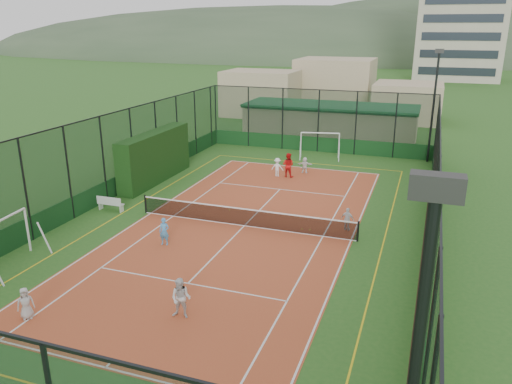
{
  "coord_description": "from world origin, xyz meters",
  "views": [
    {
      "loc": [
        8.44,
        -22.25,
        9.81
      ],
      "look_at": [
        -0.07,
        2.04,
        1.2
      ],
      "focal_mm": 35.0,
      "sensor_mm": 36.0,
      "label": 1
    }
  ],
  "objects_px": {
    "child_far_left": "(277,167)",
    "child_near_mid": "(164,232)",
    "clubhouse": "(330,122)",
    "child_far_back": "(305,165)",
    "child_near_right": "(181,298)",
    "white_bench": "(111,203)",
    "futsal_goal_near": "(4,244)",
    "child_near_left": "(26,303)",
    "coach": "(288,165)",
    "floodlight_ne": "(433,107)",
    "child_far_right": "(348,219)",
    "futsal_goal_far": "(320,145)"
  },
  "relations": [
    {
      "from": "white_bench",
      "to": "futsal_goal_far",
      "type": "height_order",
      "value": "futsal_goal_far"
    },
    {
      "from": "floodlight_ne",
      "to": "futsal_goal_near",
      "type": "height_order",
      "value": "floodlight_ne"
    },
    {
      "from": "futsal_goal_near",
      "to": "coach",
      "type": "xyz_separation_m",
      "value": [
        7.76,
        16.81,
        -0.2
      ]
    },
    {
      "from": "floodlight_ne",
      "to": "futsal_goal_near",
      "type": "bearing_deg",
      "value": -124.58
    },
    {
      "from": "child_near_right",
      "to": "floodlight_ne",
      "type": "bearing_deg",
      "value": 66.83
    },
    {
      "from": "white_bench",
      "to": "futsal_goal_near",
      "type": "relative_size",
      "value": 0.48
    },
    {
      "from": "floodlight_ne",
      "to": "child_far_right",
      "type": "distance_m",
      "value": 16.18
    },
    {
      "from": "child_near_left",
      "to": "child_far_left",
      "type": "relative_size",
      "value": 0.92
    },
    {
      "from": "clubhouse",
      "to": "white_bench",
      "type": "xyz_separation_m",
      "value": [
        -7.8,
        -22.32,
        -1.14
      ]
    },
    {
      "from": "futsal_goal_far",
      "to": "child_far_right",
      "type": "bearing_deg",
      "value": -84.09
    },
    {
      "from": "futsal_goal_far",
      "to": "child_near_right",
      "type": "bearing_deg",
      "value": -101.26
    },
    {
      "from": "child_near_mid",
      "to": "child_near_right",
      "type": "relative_size",
      "value": 0.88
    },
    {
      "from": "child_near_left",
      "to": "child_near_right",
      "type": "bearing_deg",
      "value": -24.78
    },
    {
      "from": "child_far_left",
      "to": "child_near_mid",
      "type": "bearing_deg",
      "value": 81.59
    },
    {
      "from": "child_near_mid",
      "to": "futsal_goal_far",
      "type": "bearing_deg",
      "value": 70.23
    },
    {
      "from": "futsal_goal_far",
      "to": "child_near_right",
      "type": "height_order",
      "value": "futsal_goal_far"
    },
    {
      "from": "child_far_right",
      "to": "coach",
      "type": "bearing_deg",
      "value": -42.03
    },
    {
      "from": "child_near_right",
      "to": "child_far_right",
      "type": "relative_size",
      "value": 1.27
    },
    {
      "from": "white_bench",
      "to": "futsal_goal_far",
      "type": "xyz_separation_m",
      "value": [
        8.4,
        15.42,
        0.54
      ]
    },
    {
      "from": "child_near_right",
      "to": "child_far_left",
      "type": "height_order",
      "value": "child_near_right"
    },
    {
      "from": "futsal_goal_far",
      "to": "child_near_right",
      "type": "relative_size",
      "value": 2.02
    },
    {
      "from": "futsal_goal_near",
      "to": "child_far_right",
      "type": "height_order",
      "value": "futsal_goal_near"
    },
    {
      "from": "child_near_mid",
      "to": "child_near_right",
      "type": "distance_m",
      "value": 6.39
    },
    {
      "from": "child_near_left",
      "to": "futsal_goal_near",
      "type": "bearing_deg",
      "value": 97.76
    },
    {
      "from": "child_far_right",
      "to": "coach",
      "type": "relative_size",
      "value": 0.71
    },
    {
      "from": "child_far_left",
      "to": "child_far_right",
      "type": "xyz_separation_m",
      "value": [
        6.09,
        -7.91,
        -0.05
      ]
    },
    {
      "from": "child_near_right",
      "to": "clubhouse",
      "type": "bearing_deg",
      "value": 85.48
    },
    {
      "from": "child_near_mid",
      "to": "child_far_back",
      "type": "xyz_separation_m",
      "value": [
        3.28,
        13.91,
        -0.09
      ]
    },
    {
      "from": "child_far_left",
      "to": "coach",
      "type": "height_order",
      "value": "coach"
    },
    {
      "from": "clubhouse",
      "to": "child_near_left",
      "type": "bearing_deg",
      "value": -97.38
    },
    {
      "from": "floodlight_ne",
      "to": "coach",
      "type": "xyz_separation_m",
      "value": [
        -8.89,
        -7.35,
        -3.29
      ]
    },
    {
      "from": "child_far_left",
      "to": "child_far_back",
      "type": "bearing_deg",
      "value": -138.33
    },
    {
      "from": "white_bench",
      "to": "futsal_goal_near",
      "type": "bearing_deg",
      "value": -92.4
    },
    {
      "from": "futsal_goal_far",
      "to": "coach",
      "type": "bearing_deg",
      "value": -110.66
    },
    {
      "from": "futsal_goal_near",
      "to": "child_near_right",
      "type": "height_order",
      "value": "futsal_goal_near"
    },
    {
      "from": "futsal_goal_far",
      "to": "coach",
      "type": "xyz_separation_m",
      "value": [
        -0.89,
        -5.84,
        -0.14
      ]
    },
    {
      "from": "clubhouse",
      "to": "child_near_left",
      "type": "distance_m",
      "value": 32.79
    },
    {
      "from": "futsal_goal_near",
      "to": "child_near_mid",
      "type": "xyz_separation_m",
      "value": [
        5.33,
        4.18,
        -0.37
      ]
    },
    {
      "from": "child_near_mid",
      "to": "white_bench",
      "type": "bearing_deg",
      "value": 139.4
    },
    {
      "from": "coach",
      "to": "clubhouse",
      "type": "bearing_deg",
      "value": -84.32
    },
    {
      "from": "futsal_goal_near",
      "to": "child_far_right",
      "type": "xyz_separation_m",
      "value": [
        13.13,
        8.76,
        -0.43
      ]
    },
    {
      "from": "floodlight_ne",
      "to": "futsal_goal_far",
      "type": "relative_size",
      "value": 2.72
    },
    {
      "from": "white_bench",
      "to": "child_near_mid",
      "type": "relative_size",
      "value": 1.17
    },
    {
      "from": "child_far_left",
      "to": "coach",
      "type": "bearing_deg",
      "value": -169.51
    },
    {
      "from": "clubhouse",
      "to": "child_far_back",
      "type": "height_order",
      "value": "clubhouse"
    },
    {
      "from": "clubhouse",
      "to": "child_far_back",
      "type": "distance_m",
      "value": 11.53
    },
    {
      "from": "child_near_mid",
      "to": "floodlight_ne",
      "type": "bearing_deg",
      "value": 50.88
    },
    {
      "from": "clubhouse",
      "to": "child_far_right",
      "type": "distance_m",
      "value": 21.43
    },
    {
      "from": "white_bench",
      "to": "child_far_right",
      "type": "distance_m",
      "value": 12.98
    },
    {
      "from": "child_far_left",
      "to": "white_bench",
      "type": "bearing_deg",
      "value": 53.64
    }
  ]
}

